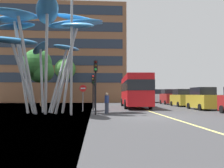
# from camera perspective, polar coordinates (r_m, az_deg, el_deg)

# --- Properties ---
(ground) EXTENTS (120.00, 240.00, 0.10)m
(ground) POSITION_cam_1_polar(r_m,az_deg,el_deg) (15.82, 5.73, -7.87)
(ground) COLOR #38383A
(red_bus) EXTENTS (3.14, 11.20, 3.65)m
(red_bus) POSITION_cam_1_polar(r_m,az_deg,el_deg) (27.36, 5.34, -1.30)
(red_bus) COLOR red
(red_bus) RESTS_ON ground
(leaf_sculpture) EXTENTS (9.53, 8.98, 8.06)m
(leaf_sculpture) POSITION_cam_1_polar(r_m,az_deg,el_deg) (19.94, -15.52, 11.51)
(leaf_sculpture) COLOR #9EA0A5
(leaf_sculpture) RESTS_ON ground
(traffic_light_kerb_near) EXTENTS (0.28, 0.42, 3.88)m
(traffic_light_kerb_near) POSITION_cam_1_polar(r_m,az_deg,el_deg) (17.47, -3.85, 1.99)
(traffic_light_kerb_near) COLOR black
(traffic_light_kerb_near) RESTS_ON ground
(traffic_light_kerb_far) EXTENTS (0.28, 0.42, 3.22)m
(traffic_light_kerb_far) POSITION_cam_1_polar(r_m,az_deg,el_deg) (22.24, -4.43, -0.14)
(traffic_light_kerb_far) COLOR black
(traffic_light_kerb_far) RESTS_ON ground
(traffic_light_island_mid) EXTENTS (0.28, 0.42, 3.28)m
(traffic_light_island_mid) POSITION_cam_1_polar(r_m,az_deg,el_deg) (26.22, -4.06, -0.41)
(traffic_light_island_mid) COLOR black
(traffic_light_island_mid) RESTS_ON ground
(car_parked_mid) EXTENTS (1.93, 4.36, 2.13)m
(car_parked_mid) POSITION_cam_1_polar(r_m,az_deg,el_deg) (24.99, 20.41, -3.33)
(car_parked_mid) COLOR gold
(car_parked_mid) RESTS_ON ground
(car_parked_far) EXTENTS (1.98, 4.08, 2.11)m
(car_parked_far) POSITION_cam_1_polar(r_m,az_deg,el_deg) (31.20, 15.97, -3.20)
(car_parked_far) COLOR gold
(car_parked_far) RESTS_ON ground
(car_side_street) EXTENTS (1.94, 3.96, 2.23)m
(car_side_street) POSITION_cam_1_polar(r_m,az_deg,el_deg) (37.51, 13.06, -3.00)
(car_side_street) COLOR maroon
(car_side_street) RESTS_ON ground
(car_far_side) EXTENTS (2.00, 4.56, 2.36)m
(car_far_side) POSITION_cam_1_polar(r_m,az_deg,el_deg) (44.42, 10.35, -2.87)
(car_far_side) COLOR silver
(car_far_side) RESTS_ON ground
(street_lamp) EXTENTS (1.42, 0.44, 8.66)m
(street_lamp) POSITION_cam_1_polar(r_m,az_deg,el_deg) (17.85, -8.53, 10.35)
(street_lamp) COLOR gray
(street_lamp) RESTS_ON ground
(tree_pavement_near) EXTENTS (3.86, 5.14, 6.98)m
(tree_pavement_near) POSITION_cam_1_polar(r_m,az_deg,el_deg) (31.37, -16.87, 3.79)
(tree_pavement_near) COLOR brown
(tree_pavement_near) RESTS_ON ground
(tree_pavement_far) EXTENTS (5.63, 5.55, 7.75)m
(tree_pavement_far) POSITION_cam_1_polar(r_m,az_deg,el_deg) (44.74, -9.40, 2.41)
(tree_pavement_far) COLOR brown
(tree_pavement_far) RESTS_ON ground
(pedestrian) EXTENTS (0.34, 0.34, 1.60)m
(pedestrian) POSITION_cam_1_polar(r_m,az_deg,el_deg) (18.66, -1.23, -4.46)
(pedestrian) COLOR #2D3342
(pedestrian) RESTS_ON ground
(no_entry_sign) EXTENTS (0.60, 0.12, 2.28)m
(no_entry_sign) POSITION_cam_1_polar(r_m,az_deg,el_deg) (21.19, -6.79, -2.23)
(no_entry_sign) COLOR gray
(no_entry_sign) RESTS_ON ground
(backdrop_building) EXTENTS (24.07, 10.39, 18.17)m
(backdrop_building) POSITION_cam_1_polar(r_m,az_deg,el_deg) (49.22, -11.50, 6.52)
(backdrop_building) COLOR brown
(backdrop_building) RESTS_ON ground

